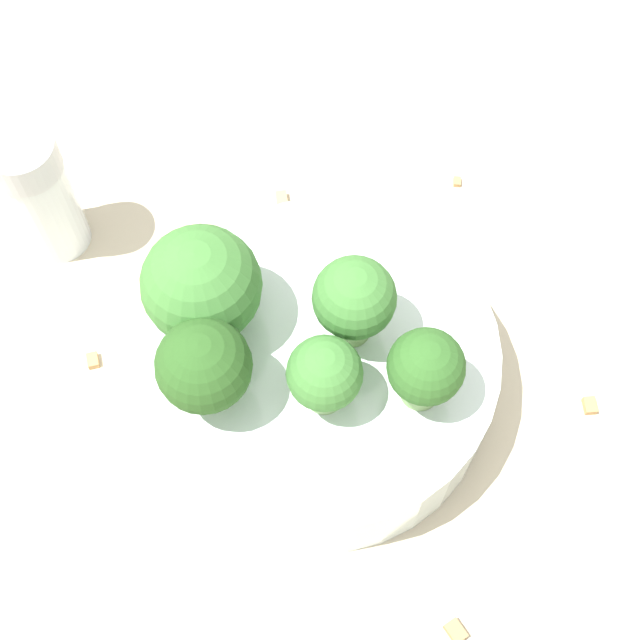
{
  "coord_description": "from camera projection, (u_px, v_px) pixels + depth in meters",
  "views": [
    {
      "loc": [
        0.09,
        0.15,
        0.4
      ],
      "look_at": [
        0.0,
        0.0,
        0.07
      ],
      "focal_mm": 50.0,
      "sensor_mm": 36.0,
      "label": 1
    }
  ],
  "objects": [
    {
      "name": "ground_plane",
      "position": [
        320.0,
        387.0,
        0.44
      ],
      "size": [
        3.0,
        3.0,
        0.0
      ],
      "primitive_type": "plane",
      "color": "beige"
    },
    {
      "name": "bowl",
      "position": [
        320.0,
        369.0,
        0.42
      ],
      "size": [
        0.16,
        0.16,
        0.04
      ],
      "primitive_type": "cylinder",
      "color": "silver",
      "rests_on": "ground_plane"
    },
    {
      "name": "broccoli_floret_0",
      "position": [
        325.0,
        376.0,
        0.37
      ],
      "size": [
        0.03,
        0.03,
        0.04
      ],
      "color": "#8EB770",
      "rests_on": "bowl"
    },
    {
      "name": "broccoli_floret_1",
      "position": [
        351.0,
        297.0,
        0.38
      ],
      "size": [
        0.04,
        0.04,
        0.05
      ],
      "color": "#7A9E5B",
      "rests_on": "bowl"
    },
    {
      "name": "broccoli_floret_2",
      "position": [
        204.0,
        367.0,
        0.36
      ],
      "size": [
        0.04,
        0.04,
        0.05
      ],
      "color": "#8EB770",
      "rests_on": "bowl"
    },
    {
      "name": "broccoli_floret_3",
      "position": [
        202.0,
        286.0,
        0.38
      ],
      "size": [
        0.05,
        0.05,
        0.06
      ],
      "color": "#84AD66",
      "rests_on": "bowl"
    },
    {
      "name": "broccoli_floret_4",
      "position": [
        425.0,
        369.0,
        0.37
      ],
      "size": [
        0.03,
        0.03,
        0.04
      ],
      "color": "#7A9E5B",
      "rests_on": "bowl"
    },
    {
      "name": "pepper_shaker",
      "position": [
        40.0,
        194.0,
        0.44
      ],
      "size": [
        0.03,
        0.03,
        0.08
      ],
      "color": "silver",
      "rests_on": "ground_plane"
    },
    {
      "name": "almond_crumb_0",
      "position": [
        92.0,
        359.0,
        0.44
      ],
      "size": [
        0.01,
        0.01,
        0.01
      ],
      "primitive_type": "cube",
      "rotation": [
        0.0,
        0.0,
        1.28
      ],
      "color": "#AD7F4C",
      "rests_on": "ground_plane"
    },
    {
      "name": "almond_crumb_1",
      "position": [
        591.0,
        404.0,
        0.43
      ],
      "size": [
        0.01,
        0.01,
        0.01
      ],
      "primitive_type": "cube",
      "rotation": [
        0.0,
        0.0,
        4.25
      ],
      "color": "#AD7F4C",
      "rests_on": "ground_plane"
    },
    {
      "name": "almond_crumb_2",
      "position": [
        457.0,
        180.0,
        0.49
      ],
      "size": [
        0.01,
        0.01,
        0.01
      ],
      "primitive_type": "cube",
      "rotation": [
        0.0,
        0.0,
        0.95
      ],
      "color": "#AD7F4C",
      "rests_on": "ground_plane"
    },
    {
      "name": "almond_crumb_3",
      "position": [
        282.0,
        197.0,
        0.48
      ],
      "size": [
        0.01,
        0.01,
        0.01
      ],
      "primitive_type": "cube",
      "rotation": [
        0.0,
        0.0,
        1.17
      ],
      "color": "tan",
      "rests_on": "ground_plane"
    },
    {
      "name": "almond_crumb_4",
      "position": [
        456.0,
        630.0,
        0.38
      ],
      "size": [
        0.01,
        0.01,
        0.01
      ],
      "primitive_type": "cube",
      "rotation": [
        0.0,
        0.0,
        4.75
      ],
      "color": "#AD7F4C",
      "rests_on": "ground_plane"
    }
  ]
}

